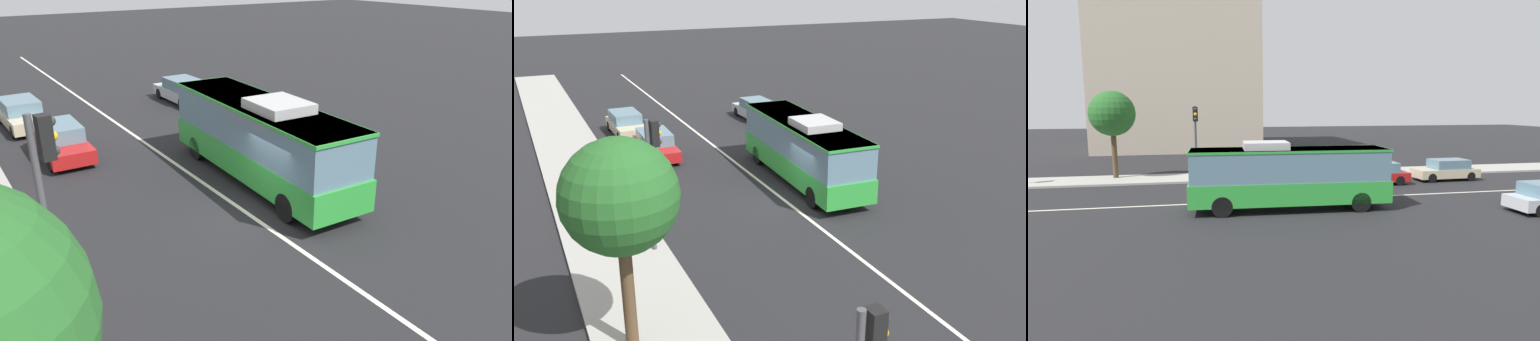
# 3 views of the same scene
# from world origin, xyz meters

# --- Properties ---
(ground_plane) EXTENTS (160.00, 160.00, 0.00)m
(ground_plane) POSITION_xyz_m (0.00, 0.00, 0.00)
(ground_plane) COLOR black
(sidewalk_kerb) EXTENTS (80.00, 3.67, 0.14)m
(sidewalk_kerb) POSITION_xyz_m (0.00, 8.13, 0.07)
(sidewalk_kerb) COLOR #9E9B93
(sidewalk_kerb) RESTS_ON ground_plane
(lane_centre_line) EXTENTS (76.00, 0.16, 0.01)m
(lane_centre_line) POSITION_xyz_m (0.00, 0.00, 0.01)
(lane_centre_line) COLOR silver
(lane_centre_line) RESTS_ON ground_plane
(transit_bus) EXTENTS (10.10, 2.92, 3.46)m
(transit_bus) POSITION_xyz_m (2.36, -2.04, 1.81)
(transit_bus) COLOR green
(transit_bus) RESTS_ON ground_plane
(sedan_red) EXTENTS (4.54, 1.90, 1.46)m
(sedan_red) POSITION_xyz_m (9.47, 3.72, 0.72)
(sedan_red) COLOR #B21919
(sedan_red) RESTS_ON ground_plane
(sedan_beige) EXTENTS (4.54, 1.92, 1.46)m
(sedan_beige) POSITION_xyz_m (15.04, 4.25, 0.72)
(sedan_beige) COLOR #C6B793
(sedan_beige) RESTS_ON ground_plane
(traffic_light_near_corner) EXTENTS (0.34, 0.62, 5.20)m
(traffic_light_near_corner) POSITION_xyz_m (-2.28, 6.66, 3.56)
(traffic_light_near_corner) COLOR #47474C
(traffic_light_near_corner) RESTS_ON ground_plane
(street_tree_kerbside_left) EXTENTS (3.14, 3.14, 6.25)m
(street_tree_kerbside_left) POSITION_xyz_m (-7.96, 8.89, 4.63)
(street_tree_kerbside_left) COLOR #4C3823
(street_tree_kerbside_left) RESTS_ON ground_plane
(office_block_background) EXTENTS (18.46, 14.82, 20.40)m
(office_block_background) POSITION_xyz_m (-4.27, 31.49, 10.20)
(office_block_background) COLOR #B7A893
(office_block_background) RESTS_ON ground_plane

